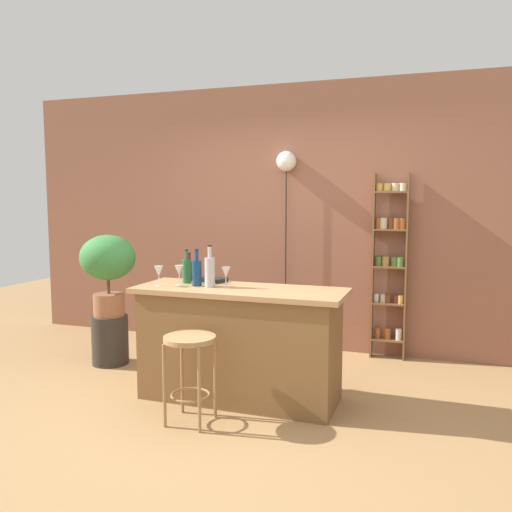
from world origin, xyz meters
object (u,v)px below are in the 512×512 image
Objects in this scene: wine_glass_center at (179,271)px; wine_glass_right at (159,272)px; bar_stool at (190,357)px; spice_shelf at (390,260)px; plant_stool at (110,340)px; bottle_spirits_clear at (189,270)px; bottle_wine_red at (210,271)px; cookbook at (213,280)px; bottle_sauce_amber at (197,272)px; potted_plant at (108,264)px; pendant_globe_light at (286,164)px; bottle_soda_blue at (187,270)px; wine_glass_left at (226,273)px.

wine_glass_right is (-0.14, -0.09, 0.00)m from wine_glass_center.
spice_shelf reaches higher than bar_stool.
plant_stool is at bearing -156.92° from spice_shelf.
bar_stool is 2.44m from spice_shelf.
bottle_spirits_clear is 1.49× the size of wine_glass_right.
plant_stool is 1.40× the size of bottle_wine_red.
cookbook is at bearing 54.25° from wine_glass_center.
bottle_spirits_clear is 0.28m from bottle_sauce_amber.
bottle_sauce_amber is 0.26m from cookbook.
bar_stool is at bearing -119.90° from spice_shelf.
wine_glass_center is at bearing -134.70° from spice_shelf.
cookbook is at bearing 5.99° from bottle_spirits_clear.
spice_shelf is 6.18× the size of bottle_sauce_amber.
potted_plant is 4.80× the size of wine_glass_center.
pendant_globe_light is (0.59, 1.66, 0.94)m from wine_glass_right.
pendant_globe_light is at bearing 90.63° from cookbook.
potted_plant is at bearing 158.81° from bottle_sauce_amber.
bottle_sauce_amber is (-0.12, 0.02, -0.01)m from bottle_wine_red.
potted_plant is 4.80× the size of wine_glass_right.
spice_shelf is 11.30× the size of wine_glass_right.
spice_shelf reaches higher than cookbook.
bottle_wine_red reaches higher than bottle_soda_blue.
wine_glass_left is at bearing 1.74° from bottle_sauce_amber.
bottle_soda_blue is 0.11m from bottle_spirits_clear.
spice_shelf is 1.90m from wine_glass_left.
bottle_soda_blue is 1.35× the size of cookbook.
bottle_wine_red is 0.13m from wine_glass_left.
bottle_spirits_clear reaches higher than wine_glass_center.
wine_glass_center is 0.16m from wine_glass_right.
bottle_wine_red is at bearing 97.90° from bar_stool.
wine_glass_center is (-0.27, -0.00, -0.01)m from bottle_wine_red.
bottle_sauce_amber is (-0.19, 0.54, 0.53)m from bar_stool.
bottle_wine_red is (1.28, -0.47, 0.05)m from potted_plant.
wine_glass_left is (1.41, -0.44, 0.78)m from plant_stool.
bottle_sauce_amber is at bearing -132.11° from spice_shelf.
wine_glass_right reaches higher than cookbook.
spice_shelf is 2.09m from bottle_soda_blue.
potted_plant is 1.01m from bottle_spirits_clear.
bottle_spirits_clear is at bearing -161.95° from cookbook.
wine_glass_left is at bearing -126.64° from spice_shelf.
spice_shelf reaches higher than wine_glass_center.
pendant_globe_light is (0.11, 2.09, 1.48)m from bar_stool.
wine_glass_right is 0.49m from cookbook.
plant_stool is at bearing 161.42° from bottle_soda_blue.
bar_stool is at bearing -41.61° from wine_glass_right.
bottle_sauce_amber is 0.15m from wine_glass_center.
wine_glass_left reaches higher than plant_stool.
bar_stool is 0.78m from bottle_sauce_amber.
wine_glass_left is at bearing 12.10° from wine_glass_right.
wine_glass_right is (0.87, -0.56, 0.78)m from plant_stool.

